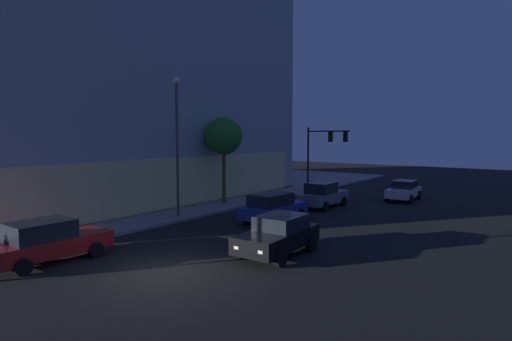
{
  "coord_description": "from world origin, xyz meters",
  "views": [
    {
      "loc": [
        -9.58,
        -11.22,
        4.92
      ],
      "look_at": [
        8.55,
        2.36,
        3.02
      ],
      "focal_mm": 28.79,
      "sensor_mm": 36.0,
      "label": 1
    }
  ],
  "objects_px": {
    "modern_building": "(78,78)",
    "street_lamp_sidewalk": "(177,130)",
    "car_red": "(47,241)",
    "traffic_light_far_corner": "(324,145)",
    "car_black": "(278,235)",
    "car_grey": "(323,195)",
    "car_white": "(404,190)",
    "car_blue": "(273,207)",
    "sidewalk_tree": "(224,136)"
  },
  "relations": [
    {
      "from": "sidewalk_tree",
      "to": "car_grey",
      "type": "distance_m",
      "value": 8.1
    },
    {
      "from": "car_red",
      "to": "car_blue",
      "type": "bearing_deg",
      "value": -13.23
    },
    {
      "from": "street_lamp_sidewalk",
      "to": "car_grey",
      "type": "distance_m",
      "value": 11.0
    },
    {
      "from": "modern_building",
      "to": "car_grey",
      "type": "height_order",
      "value": "modern_building"
    },
    {
      "from": "modern_building",
      "to": "car_black",
      "type": "height_order",
      "value": "modern_building"
    },
    {
      "from": "sidewalk_tree",
      "to": "car_grey",
      "type": "bearing_deg",
      "value": -62.29
    },
    {
      "from": "car_red",
      "to": "car_blue",
      "type": "distance_m",
      "value": 11.96
    },
    {
      "from": "car_blue",
      "to": "car_white",
      "type": "distance_m",
      "value": 12.99
    },
    {
      "from": "street_lamp_sidewalk",
      "to": "car_red",
      "type": "height_order",
      "value": "street_lamp_sidewalk"
    },
    {
      "from": "sidewalk_tree",
      "to": "car_blue",
      "type": "relative_size",
      "value": 1.35
    },
    {
      "from": "car_red",
      "to": "car_blue",
      "type": "xyz_separation_m",
      "value": [
        11.64,
        -2.74,
        0.02
      ]
    },
    {
      "from": "car_grey",
      "to": "traffic_light_far_corner",
      "type": "bearing_deg",
      "value": 27.19
    },
    {
      "from": "street_lamp_sidewalk",
      "to": "sidewalk_tree",
      "type": "distance_m",
      "value": 5.56
    },
    {
      "from": "car_red",
      "to": "street_lamp_sidewalk",
      "type": "bearing_deg",
      "value": 14.39
    },
    {
      "from": "street_lamp_sidewalk",
      "to": "car_red",
      "type": "xyz_separation_m",
      "value": [
        -8.93,
        -2.29,
        -4.45
      ]
    },
    {
      "from": "sidewalk_tree",
      "to": "car_blue",
      "type": "xyz_separation_m",
      "value": [
        -2.72,
        -6.15,
        -4.06
      ]
    },
    {
      "from": "modern_building",
      "to": "street_lamp_sidewalk",
      "type": "xyz_separation_m",
      "value": [
        -2.57,
        -14.89,
        -4.57
      ]
    },
    {
      "from": "sidewalk_tree",
      "to": "car_white",
      "type": "xyz_separation_m",
      "value": [
        9.76,
        -9.75,
        -4.12
      ]
    },
    {
      "from": "car_blue",
      "to": "car_red",
      "type": "bearing_deg",
      "value": 166.77
    },
    {
      "from": "traffic_light_far_corner",
      "to": "street_lamp_sidewalk",
      "type": "bearing_deg",
      "value": 175.57
    },
    {
      "from": "traffic_light_far_corner",
      "to": "car_grey",
      "type": "xyz_separation_m",
      "value": [
        -7.48,
        -3.84,
        -3.26
      ]
    },
    {
      "from": "modern_building",
      "to": "car_white",
      "type": "relative_size",
      "value": 6.91
    },
    {
      "from": "car_blue",
      "to": "traffic_light_far_corner",
      "type": "bearing_deg",
      "value": 15.67
    },
    {
      "from": "street_lamp_sidewalk",
      "to": "car_black",
      "type": "height_order",
      "value": "street_lamp_sidewalk"
    },
    {
      "from": "street_lamp_sidewalk",
      "to": "car_blue",
      "type": "distance_m",
      "value": 7.23
    },
    {
      "from": "traffic_light_far_corner",
      "to": "car_white",
      "type": "bearing_deg",
      "value": -97.55
    },
    {
      "from": "modern_building",
      "to": "street_lamp_sidewalk",
      "type": "relative_size",
      "value": 3.48
    },
    {
      "from": "traffic_light_far_corner",
      "to": "street_lamp_sidewalk",
      "type": "relative_size",
      "value": 0.68
    },
    {
      "from": "sidewalk_tree",
      "to": "traffic_light_far_corner",
      "type": "bearing_deg",
      "value": -12.47
    },
    {
      "from": "street_lamp_sidewalk",
      "to": "car_red",
      "type": "relative_size",
      "value": 1.8
    },
    {
      "from": "street_lamp_sidewalk",
      "to": "car_white",
      "type": "height_order",
      "value": "street_lamp_sidewalk"
    },
    {
      "from": "modern_building",
      "to": "car_red",
      "type": "xyz_separation_m",
      "value": [
        -11.5,
        -17.18,
        -9.02
      ]
    },
    {
      "from": "traffic_light_far_corner",
      "to": "car_grey",
      "type": "height_order",
      "value": "traffic_light_far_corner"
    },
    {
      "from": "car_red",
      "to": "car_blue",
      "type": "height_order",
      "value": "car_red"
    },
    {
      "from": "modern_building",
      "to": "car_blue",
      "type": "relative_size",
      "value": 6.3
    },
    {
      "from": "car_red",
      "to": "car_black",
      "type": "bearing_deg",
      "value": -46.84
    },
    {
      "from": "modern_building",
      "to": "car_white",
      "type": "height_order",
      "value": "modern_building"
    },
    {
      "from": "car_red",
      "to": "traffic_light_far_corner",
      "type": "bearing_deg",
      "value": 2.37
    },
    {
      "from": "street_lamp_sidewalk",
      "to": "car_grey",
      "type": "xyz_separation_m",
      "value": [
        8.69,
        -5.09,
        -4.42
      ]
    },
    {
      "from": "car_blue",
      "to": "car_grey",
      "type": "height_order",
      "value": "car_grey"
    },
    {
      "from": "car_black",
      "to": "car_grey",
      "type": "relative_size",
      "value": 0.97
    },
    {
      "from": "car_black",
      "to": "car_grey",
      "type": "distance_m",
      "value": 12.0
    },
    {
      "from": "traffic_light_far_corner",
      "to": "car_blue",
      "type": "distance_m",
      "value": 14.35
    },
    {
      "from": "modern_building",
      "to": "car_white",
      "type": "xyz_separation_m",
      "value": [
        12.62,
        -23.52,
        -9.07
      ]
    },
    {
      "from": "modern_building",
      "to": "traffic_light_far_corner",
      "type": "distance_m",
      "value": 21.87
    },
    {
      "from": "car_red",
      "to": "car_grey",
      "type": "bearing_deg",
      "value": -9.03
    },
    {
      "from": "modern_building",
      "to": "car_red",
      "type": "distance_m",
      "value": 22.56
    },
    {
      "from": "car_grey",
      "to": "car_white",
      "type": "relative_size",
      "value": 1.07
    },
    {
      "from": "street_lamp_sidewalk",
      "to": "car_grey",
      "type": "bearing_deg",
      "value": -30.36
    },
    {
      "from": "modern_building",
      "to": "car_black",
      "type": "xyz_separation_m",
      "value": [
        -5.23,
        -23.86,
        -9.01
      ]
    }
  ]
}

